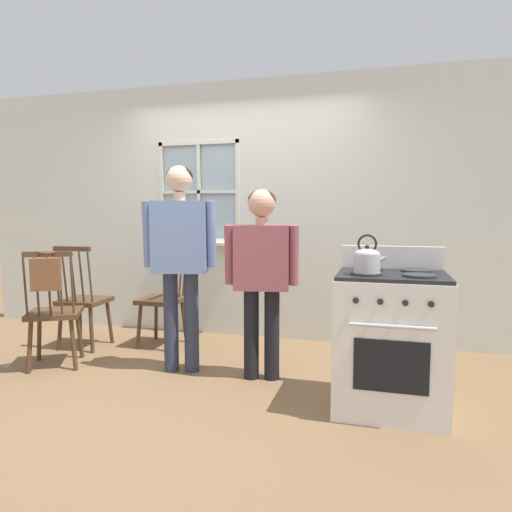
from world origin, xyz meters
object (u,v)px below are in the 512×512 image
at_px(stove, 390,340).
at_px(handbag, 46,273).
at_px(person_teen_center, 262,264).
at_px(kettle, 367,259).
at_px(chair_near_wall, 164,300).
at_px(person_elderly_left, 180,246).
at_px(chair_by_window, 54,314).
at_px(potted_plant, 193,235).
at_px(chair_center_cluster, 83,301).

height_order(stove, handbag, stove).
bearing_deg(person_teen_center, kettle, -38.11).
height_order(chair_near_wall, person_elderly_left, person_elderly_left).
xyz_separation_m(chair_by_window, person_teen_center, (1.79, 0.19, 0.46)).
height_order(person_teen_center, potted_plant, person_teen_center).
height_order(chair_near_wall, potted_plant, potted_plant).
bearing_deg(chair_by_window, chair_near_wall, -155.25).
height_order(person_elderly_left, potted_plant, person_elderly_left).
xyz_separation_m(person_teen_center, kettle, (0.82, -0.44, 0.10)).
bearing_deg(handbag, potted_plant, 68.22).
distance_m(potted_plant, handbag, 1.67).
distance_m(chair_by_window, person_elderly_left, 1.26).
distance_m(kettle, potted_plant, 2.46).
distance_m(person_elderly_left, handbag, 1.09).
relative_size(chair_near_wall, person_elderly_left, 0.59).
relative_size(chair_by_window, handbag, 3.29).
xyz_separation_m(person_elderly_left, kettle, (1.50, -0.43, -0.02)).
xyz_separation_m(chair_by_window, person_elderly_left, (1.10, 0.18, 0.59)).
height_order(chair_by_window, kettle, kettle).
bearing_deg(chair_near_wall, person_teen_center, 62.48).
xyz_separation_m(chair_center_cluster, handbag, (0.22, -0.76, 0.38)).
relative_size(person_elderly_left, person_teen_center, 1.13).
bearing_deg(kettle, chair_by_window, 174.58).
distance_m(chair_by_window, chair_near_wall, 1.03).
relative_size(chair_by_window, stove, 0.93).
distance_m(chair_near_wall, kettle, 2.32).
height_order(chair_by_window, person_teen_center, person_teen_center).
xyz_separation_m(chair_by_window, chair_center_cluster, (-0.11, 0.55, 0.00)).
xyz_separation_m(chair_near_wall, chair_center_cluster, (-0.73, -0.27, 0.00)).
relative_size(chair_by_window, potted_plant, 4.30).
height_order(person_teen_center, kettle, person_teen_center).
height_order(kettle, handbag, kettle).
distance_m(person_teen_center, handbag, 1.73).
relative_size(person_teen_center, kettle, 6.09).
bearing_deg(potted_plant, chair_near_wall, -101.27).
relative_size(chair_by_window, chair_center_cluster, 1.00).
bearing_deg(kettle, chair_center_cluster, 163.66).
distance_m(chair_near_wall, person_elderly_left, 0.99).
relative_size(person_teen_center, potted_plant, 6.39).
bearing_deg(person_teen_center, handbag, -176.48).
bearing_deg(chair_near_wall, handbag, -26.01).
bearing_deg(chair_near_wall, chair_by_window, -36.71).
distance_m(chair_by_window, potted_plant, 1.64).
xyz_separation_m(person_elderly_left, potted_plant, (-0.38, 1.15, 0.03)).
distance_m(chair_by_window, kettle, 2.68).
bearing_deg(stove, handbag, -178.05).
bearing_deg(kettle, person_teen_center, 151.69).
xyz_separation_m(chair_by_window, chair_near_wall, (0.62, 0.82, 0.00)).
relative_size(stove, kettle, 4.39).
distance_m(person_teen_center, potted_plant, 1.57).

